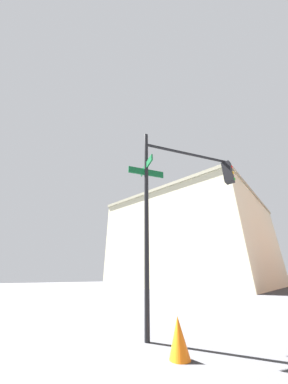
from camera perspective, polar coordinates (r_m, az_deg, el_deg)
name	(u,v)px	position (r m, az deg, el deg)	size (l,w,h in m)	color
traffic_signal_near	(189,184)	(6.17, 13.52, 2.32)	(2.19, 3.40, 5.54)	black
building_stucco	(197,244)	(32.68, 15.88, -15.00)	(19.59, 22.05, 12.17)	beige
traffic_cone	(179,337)	(4.12, 10.42, -37.21)	(0.36, 0.36, 0.61)	orange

